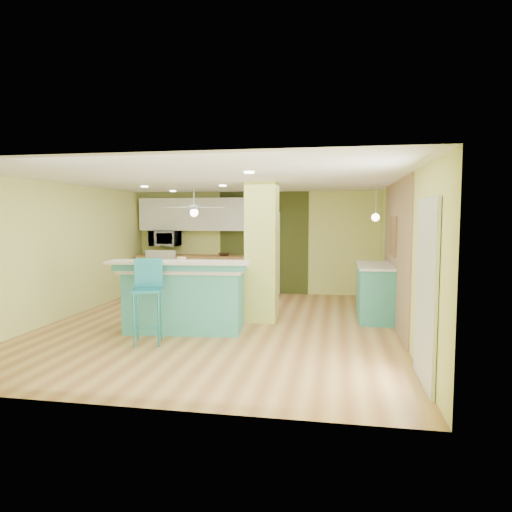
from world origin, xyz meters
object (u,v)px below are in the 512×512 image
at_px(peninsula, 185,297).
at_px(canister, 182,262).
at_px(side_counter, 375,291).
at_px(fruit_bowl, 224,254).
at_px(bar_stool, 148,287).

height_order(peninsula, canister, peninsula).
bearing_deg(peninsula, canister, 113.19).
bearing_deg(canister, side_counter, 19.84).
relative_size(peninsula, canister, 14.66).
bearing_deg(peninsula, side_counter, 19.21).
bearing_deg(fruit_bowl, peninsula, -86.39).
xyz_separation_m(peninsula, fruit_bowl, (-0.23, 3.59, 0.42)).
distance_m(bar_stool, canister, 1.16).
xyz_separation_m(bar_stool, canister, (0.14, 1.12, 0.27)).
bearing_deg(fruit_bowl, bar_stool, -90.82).
distance_m(peninsula, fruit_bowl, 3.62).
relative_size(bar_stool, canister, 8.13).
bearing_deg(canister, fruit_bowl, 91.28).
xyz_separation_m(peninsula, bar_stool, (-0.29, -0.84, 0.29)).
distance_m(peninsula, side_counter, 3.53).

